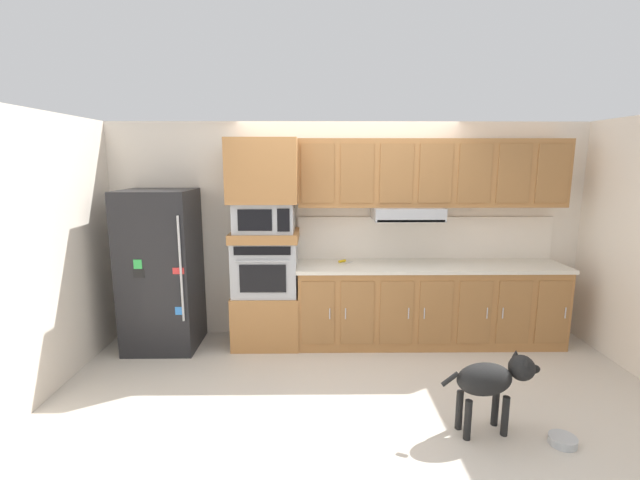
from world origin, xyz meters
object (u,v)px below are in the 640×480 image
at_px(built_in_oven, 266,266).
at_px(microwave, 265,217).
at_px(dog, 492,380).
at_px(screwdriver, 343,261).
at_px(dog_food_bowl, 563,440).
at_px(refrigerator, 161,270).

xyz_separation_m(built_in_oven, microwave, (0.00, -0.00, 0.56)).
relative_size(built_in_oven, dog, 0.87).
relative_size(screwdriver, dog_food_bowl, 0.84).
bearing_deg(refrigerator, built_in_oven, 3.39).
xyz_separation_m(dog, dog_food_bowl, (0.48, -0.17, -0.40)).
relative_size(dog, dog_food_bowl, 4.03).
bearing_deg(dog_food_bowl, microwave, 142.00).
xyz_separation_m(built_in_oven, dog, (1.90, -1.70, -0.47)).
height_order(built_in_oven, microwave, microwave).
height_order(refrigerator, microwave, refrigerator).
bearing_deg(dog, screwdriver, 111.08).
height_order(refrigerator, dog, refrigerator).
height_order(screwdriver, dog, screwdriver).
relative_size(refrigerator, dog_food_bowl, 8.80).
bearing_deg(dog_food_bowl, refrigerator, 153.02).
xyz_separation_m(microwave, dog, (1.90, -1.70, -1.03)).
xyz_separation_m(refrigerator, dog_food_bowl, (3.53, -1.80, -0.85)).
relative_size(microwave, dog, 0.80).
distance_m(refrigerator, built_in_oven, 1.14).
height_order(built_in_oven, dog_food_bowl, built_in_oven).
xyz_separation_m(built_in_oven, dog_food_bowl, (2.39, -1.86, -0.87)).
height_order(microwave, screwdriver, microwave).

